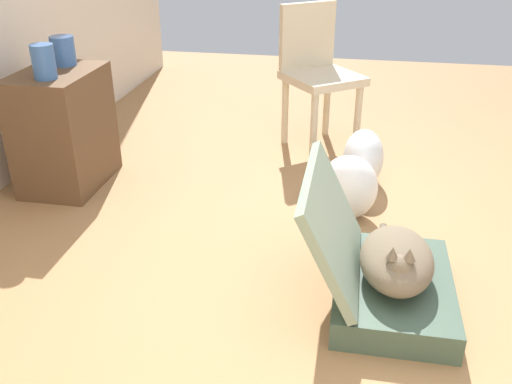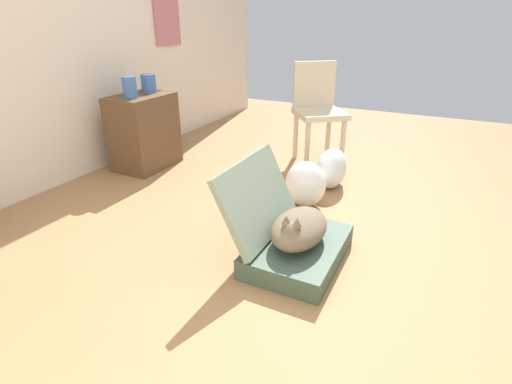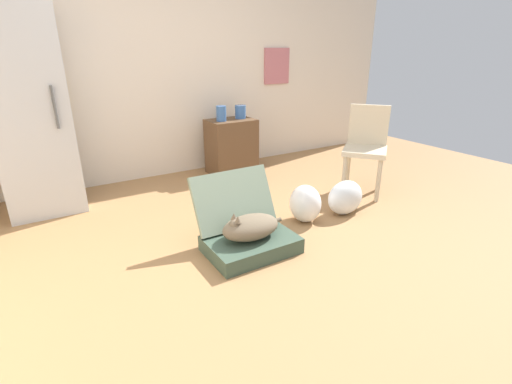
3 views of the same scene
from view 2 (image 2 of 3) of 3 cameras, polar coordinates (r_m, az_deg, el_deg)
The scene contains 11 objects.
ground_plane at distance 2.38m, azimuth 9.93°, elevation -7.60°, with size 7.68×7.68×0.00m, color #9E7247.
wall_back at distance 3.41m, azimuth -30.69°, elevation 22.18°, with size 6.40×0.15×2.60m.
suitcase_base at distance 2.20m, azimuth 6.22°, elevation -8.56°, with size 0.65×0.46×0.12m, color #384C3D.
suitcase_lid at distance 2.15m, azimuth 0.29°, elevation -0.89°, with size 0.65×0.46×0.04m, color gray.
cat at distance 2.12m, azimuth 6.33°, elevation -5.32°, with size 0.52×0.28×0.21m.
plastic_bag_white at distance 2.77m, azimuth 7.33°, elevation 1.17°, with size 0.26×0.29×0.33m, color white.
plastic_bag_clear at distance 3.12m, azimuth 11.05°, elevation 3.44°, with size 0.36×0.23×0.32m, color silver.
side_table at distance 3.60m, azimuth -16.14°, elevation 8.51°, with size 0.54×0.38×0.64m, color brown.
vase_tall at distance 3.40m, azimuth -18.13°, elevation 14.44°, with size 0.11×0.11×0.17m, color #38609E.
vase_short at distance 3.62m, azimuth -15.54°, elevation 15.17°, with size 0.13×0.13×0.15m, color #38609E.
chair at distance 3.63m, azimuth 9.09°, elevation 12.09°, with size 0.59×0.59×0.89m.
Camera 2 is at (-1.96, -0.53, 1.25)m, focal length 27.15 mm.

